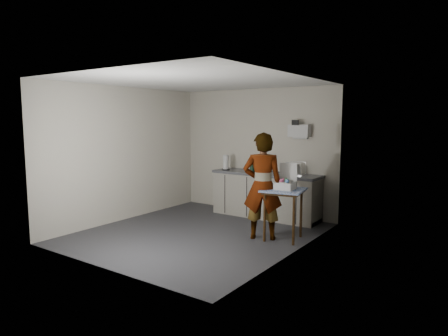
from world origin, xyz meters
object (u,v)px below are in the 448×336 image
Objects in this scene: standing_man at (262,186)px; paper_towel at (226,163)px; side_table at (283,196)px; dark_bottle at (258,166)px; soda_can at (263,170)px; dish_rack at (295,172)px; bakery_box at (285,183)px; soap_bottle at (252,165)px; kitchen_counter at (266,196)px.

paper_towel is (-1.58, 1.23, 0.18)m from standing_man.
side_table is 2.20m from paper_towel.
dark_bottle is 0.74× the size of paper_towel.
soda_can is 0.36× the size of paper_towel.
dish_rack is 0.86× the size of bakery_box.
dish_rack is (0.86, 0.16, -0.09)m from soap_bottle.
standing_man reaches higher than dark_bottle.
standing_man reaches higher than soap_bottle.
dark_bottle is 0.70m from paper_towel.
dish_rack is at bearing 5.39° from paper_towel.
dish_rack is at bearing -113.04° from standing_man.
soap_bottle is at bearing -169.73° from dish_rack.
soap_bottle is 1.64m from bakery_box.
kitchen_counter is at bearing 21.23° from soap_bottle.
kitchen_counter reaches higher than side_table.
standing_man reaches higher than soda_can.
paper_towel is (-1.89, 1.07, 0.32)m from side_table.
paper_towel reaches higher than side_table.
standing_man is 4.94× the size of dish_rack.
side_table is 3.66× the size of dark_bottle.
kitchen_counter is 5.38× the size of bakery_box.
soap_bottle is at bearing -97.39° from dark_bottle.
dark_bottle is 0.84m from dish_rack.
dark_bottle is 0.55× the size of bakery_box.
dish_rack reaches higher than dark_bottle.
soap_bottle reaches higher than side_table.
bakery_box reaches higher than soap_bottle.
soap_bottle is 1.30× the size of dark_bottle.
kitchen_counter is 1.60m from bakery_box.
standing_man reaches higher than paper_towel.
soda_can is at bearing 179.72° from kitchen_counter.
standing_man is 1.54m from soap_bottle.
kitchen_counter is at bearing 5.42° from paper_towel.
soap_bottle is 0.17m from dark_bottle.
dark_bottle is 1.73m from bakery_box.
standing_man is 2.01m from paper_towel.
soda_can is at bearing -23.67° from dark_bottle.
soap_bottle is at bearing -151.26° from soda_can.
bakery_box reaches higher than soda_can.
paper_towel is at bearing 144.33° from bakery_box.
soda_can is at bearing -86.20° from standing_man.
standing_man is at bearing -87.63° from dish_rack.
side_table is 7.43× the size of soda_can.
dark_bottle reaches higher than soda_can.
paper_towel is 2.19m from bakery_box.
paper_towel is (-0.84, -0.09, 0.09)m from soda_can.
kitchen_counter is 1.27× the size of standing_man.
side_table is 2.69× the size of paper_towel.
side_table is 0.37m from standing_man.
soda_can is 0.32× the size of dish_rack.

